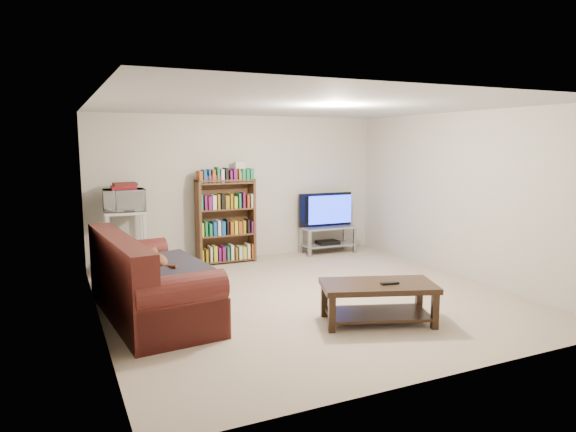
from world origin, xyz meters
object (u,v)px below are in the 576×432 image
tv_stand (328,235)px  bookshelf (226,220)px  sofa (145,288)px  coffee_table (378,295)px

tv_stand → bookshelf: 1.91m
sofa → tv_stand: sofa is taller
tv_stand → bookshelf: bearing=179.9°
sofa → coffee_table: size_ratio=1.69×
coffee_table → sofa: bearing=170.6°
sofa → coffee_table: 2.61m
sofa → tv_stand: bearing=25.2°
coffee_table → tv_stand: tv_stand is taller
bookshelf → sofa: bearing=-127.2°
tv_stand → bookshelf: bookshelf is taller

